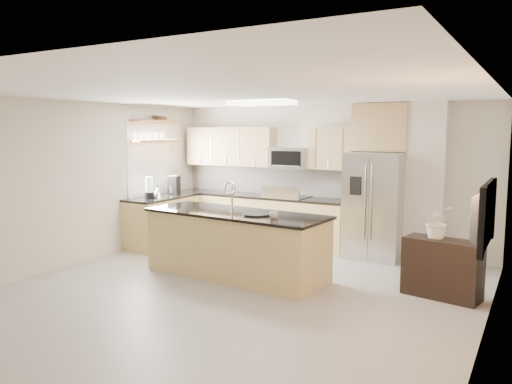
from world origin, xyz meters
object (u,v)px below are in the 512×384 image
Objects in this scene: cup at (274,215)px; flower_vase at (438,213)px; credenza at (442,268)px; bowl at (160,117)px; refrigerator at (375,206)px; range at (287,221)px; blender at (149,189)px; kettle at (158,192)px; microwave at (290,158)px; coffee_maker at (174,185)px; platter at (256,214)px; television at (475,214)px; island at (236,244)px.

flower_vase is at bearing 19.90° from cup.
bowl is at bearing -177.55° from credenza.
credenza is (1.35, -1.55, -0.51)m from refrigerator.
range is 3.41m from credenza.
credenza is 5.13m from blender.
kettle is (-5.03, 0.35, 0.64)m from credenza.
credenza is at bearing -29.77° from microwave.
coffee_maker is (-5.10, 0.90, 0.71)m from credenza.
refrigerator is at bearing 129.80° from flower_vase.
coffee_maker reaches higher than credenza.
blender is at bearing 164.20° from platter.
flower_vase is (-0.08, 0.03, 0.71)m from credenza.
television is (3.51, -3.24, -0.28)m from microwave.
kettle is at bearing 160.63° from platter.
platter is (-2.43, -0.56, 0.59)m from credenza.
range is 1.71m from refrigerator.
range is at bearing 34.14° from blender.
refrigerator is 14.92× the size of cup.
kettle is (0.05, 0.16, -0.07)m from blender.
cup is at bearing -20.32° from platter.
flower_vase is (2.92, -1.56, 0.62)m from range.
island is at bearing -31.47° from coffee_maker.
cup is 0.29× the size of bowl.
credenza is 2.28m from cup.
credenza is at bearing 18.35° from cup.
bowl is (-2.25, -0.98, 0.76)m from microwave.
microwave is 2.66m from cup.
flower_vase reaches higher than platter.
island is at bearing 170.28° from platter.
flower_vase is at bearing 20.64° from television.
cup is 0.11× the size of television.
coffee_maker is 6.11m from television.
cup reaches higher than credenza.
blender is at bearing 72.94° from television.
kettle reaches higher than cup.
blender is 1.69× the size of kettle.
flower_vase is (5.02, -0.87, 0.00)m from coffee_maker.
platter is at bearing -117.09° from refrigerator.
cup is 0.34× the size of coffee_maker.
refrigerator is 4.26m from bowl.
microwave is at bearing 21.27° from coffee_maker.
bowl is (-0.16, -0.17, 1.30)m from coffee_maker.
microwave is 1.93× the size of blender.
platter is 0.38× the size of television.
television is at bearing -58.96° from refrigerator.
kettle is (-2.03, -1.37, -0.61)m from microwave.
television is at bearing -41.64° from range.
island reaches higher than credenza.
platter is at bearing -75.75° from microwave.
blender is 0.37× the size of television.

